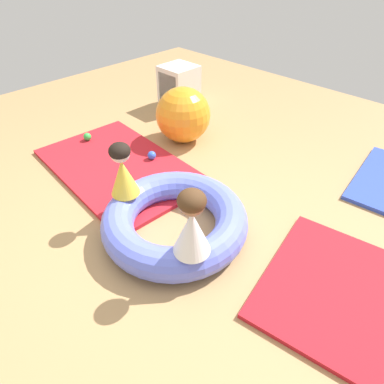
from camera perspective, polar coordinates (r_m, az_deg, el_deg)
ground_plane at (r=2.76m, az=-5.31°, el=-7.01°), size 8.00×8.00×0.00m
gym_mat_far_left at (r=3.56m, az=-12.63°, el=4.32°), size 1.86×1.22×0.04m
inflatable_cushion at (r=2.67m, az=-3.02°, el=-4.86°), size 1.19×1.19×0.26m
child_in_yellow at (r=2.65m, az=-12.01°, el=3.78°), size 0.29×0.29×0.47m
child_in_white at (r=2.10m, az=-0.04°, el=-5.48°), size 0.36×0.36×0.51m
play_ball_green at (r=4.08m, az=-17.77°, el=9.15°), size 0.09×0.09×0.09m
play_ball_blue at (r=3.57m, az=-7.02°, el=6.37°), size 0.09×0.09×0.09m
exercise_ball_large at (r=3.87m, az=-1.56°, el=13.25°), size 0.63×0.63×0.63m
storage_cube at (r=4.79m, az=-2.50°, el=17.84°), size 0.44×0.44×0.56m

